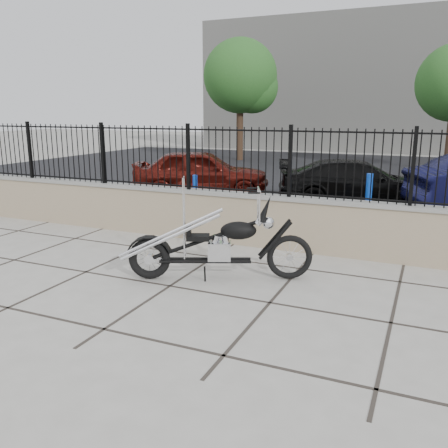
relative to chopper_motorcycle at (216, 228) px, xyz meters
name	(u,v)px	position (x,y,z in m)	size (l,w,h in m)	color
ground_plane	(170,286)	(-0.48, -0.54, -0.78)	(90.00, 90.00, 0.00)	#99968E
parking_lot	(337,177)	(-0.48, 11.96, -0.78)	(30.00, 30.00, 0.00)	black
retaining_wall	(236,218)	(-0.48, 1.96, -0.30)	(14.00, 0.36, 0.96)	gray
iron_fence	(237,160)	(-0.48, 1.96, 0.78)	(14.00, 0.08, 1.20)	black
background_building	(383,85)	(-0.48, 25.96, 3.22)	(22.00, 6.00, 8.00)	beige
chopper_motorcycle	(216,228)	(0.00, 0.00, 0.00)	(2.59, 0.45, 1.55)	black
car_red	(201,172)	(-3.42, 6.37, -0.10)	(1.60, 3.96, 1.35)	#4D100B
car_black	(357,183)	(1.04, 6.61, -0.18)	(1.67, 4.11, 1.19)	black
bollard_a	(195,195)	(-2.36, 3.95, -0.30)	(0.11, 0.11, 0.95)	#0C19BB
bollard_b	(368,200)	(1.60, 4.39, -0.21)	(0.14, 0.14, 1.14)	blue
tree_left	(240,72)	(-6.21, 16.38, 3.47)	(3.59, 3.59, 6.07)	#382619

